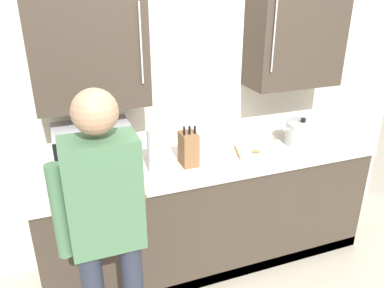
{
  "coord_description": "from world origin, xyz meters",
  "views": [
    {
      "loc": [
        -0.99,
        -1.58,
        2.1
      ],
      "look_at": [
        -0.15,
        0.68,
        1.05
      ],
      "focal_mm": 35.53,
      "sensor_mm": 36.0,
      "label": 1
    }
  ],
  "objects_px": {
    "thermos_flask": "(153,150)",
    "wooden_spoon": "(247,152)",
    "stock_pot": "(302,133)",
    "person_figure": "(106,225)",
    "microwave_oven": "(91,151)",
    "knife_block": "(188,149)"
  },
  "relations": [
    {
      "from": "thermos_flask",
      "to": "wooden_spoon",
      "type": "height_order",
      "value": "thermos_flask"
    },
    {
      "from": "stock_pot",
      "to": "wooden_spoon",
      "type": "relative_size",
      "value": 1.61
    },
    {
      "from": "person_figure",
      "to": "knife_block",
      "type": "bearing_deg",
      "value": 46.11
    },
    {
      "from": "stock_pot",
      "to": "person_figure",
      "type": "relative_size",
      "value": 0.21
    },
    {
      "from": "knife_block",
      "to": "thermos_flask",
      "type": "xyz_separation_m",
      "value": [
        -0.25,
        -0.0,
        0.03
      ]
    },
    {
      "from": "microwave_oven",
      "to": "wooden_spoon",
      "type": "distance_m",
      "value": 1.14
    },
    {
      "from": "microwave_oven",
      "to": "person_figure",
      "type": "xyz_separation_m",
      "value": [
        -0.02,
        -0.79,
        -0.05
      ]
    },
    {
      "from": "thermos_flask",
      "to": "wooden_spoon",
      "type": "bearing_deg",
      "value": 2.02
    },
    {
      "from": "microwave_oven",
      "to": "person_figure",
      "type": "relative_size",
      "value": 0.29
    },
    {
      "from": "wooden_spoon",
      "to": "stock_pot",
      "type": "bearing_deg",
      "value": 1.07
    },
    {
      "from": "wooden_spoon",
      "to": "person_figure",
      "type": "bearing_deg",
      "value": -147.79
    },
    {
      "from": "microwave_oven",
      "to": "knife_block",
      "type": "height_order",
      "value": "microwave_oven"
    },
    {
      "from": "microwave_oven",
      "to": "thermos_flask",
      "type": "bearing_deg",
      "value": -12.6
    },
    {
      "from": "stock_pot",
      "to": "person_figure",
      "type": "xyz_separation_m",
      "value": [
        -1.63,
        -0.73,
        0.02
      ]
    },
    {
      "from": "knife_block",
      "to": "stock_pot",
      "type": "bearing_deg",
      "value": 2.01
    },
    {
      "from": "microwave_oven",
      "to": "thermos_flask",
      "type": "relative_size",
      "value": 1.66
    },
    {
      "from": "wooden_spoon",
      "to": "knife_block",
      "type": "bearing_deg",
      "value": -177.03
    },
    {
      "from": "microwave_oven",
      "to": "stock_pot",
      "type": "xyz_separation_m",
      "value": [
        1.61,
        -0.05,
        -0.07
      ]
    },
    {
      "from": "knife_block",
      "to": "person_figure",
      "type": "xyz_separation_m",
      "value": [
        -0.67,
        -0.7,
        -0.0
      ]
    },
    {
      "from": "stock_pot",
      "to": "knife_block",
      "type": "bearing_deg",
      "value": -177.99
    },
    {
      "from": "person_figure",
      "to": "wooden_spoon",
      "type": "bearing_deg",
      "value": 32.21
    },
    {
      "from": "knife_block",
      "to": "person_figure",
      "type": "distance_m",
      "value": 0.97
    }
  ]
}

